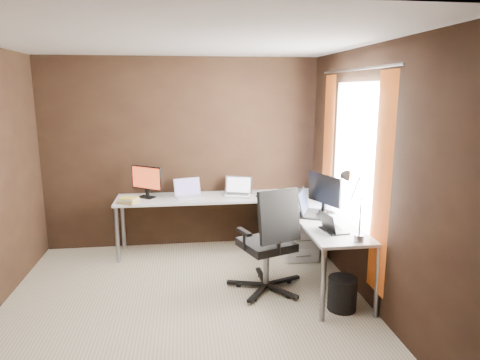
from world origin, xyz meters
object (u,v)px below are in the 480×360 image
Objects in this scene: laptop_black_big at (309,209)px; drawer_pedestal at (298,233)px; laptop_silver at (238,191)px; book_stack at (128,200)px; monitor_left at (147,180)px; desk_lamp at (351,197)px; laptop_black_small at (331,227)px; office_chair at (268,261)px; monitor_right at (325,191)px; wastebasket at (342,293)px; laptop_white at (189,193)px.

drawer_pedestal is at bearing 20.57° from laptop_black_big.
laptop_silver is 1.45× the size of book_stack.
desk_lamp reaches higher than monitor_left.
office_chair is at bearing 52.76° from laptop_black_small.
office_chair reaches higher than book_stack.
monitor_right reaches higher than laptop_silver.
wastebasket is at bearing 117.92° from desk_lamp.
laptop_silver is 1.36× the size of laptop_black_small.
desk_lamp is 1.17m from office_chair.
wastebasket is at bearing 153.55° from monitor_right.
laptop_black_small is (1.36, -1.56, -0.01)m from laptop_white.
laptop_white is 2.34m from wastebasket.
book_stack is 1.90m from office_chair.
wastebasket is (0.79, -1.75, -0.62)m from laptop_silver.
book_stack is at bearing 159.29° from desk_lamp.
laptop_black_small is (0.72, -1.57, -0.01)m from laptop_silver.
monitor_right is at bearing -29.53° from laptop_silver.
monitor_right reaches higher than office_chair.
laptop_black_big reaches higher than book_stack.
desk_lamp is 0.98m from wastebasket.
drawer_pedestal is 1.38m from wastebasket.
office_chair is at bearing -122.25° from drawer_pedestal.
laptop_black_small is at bearing -150.06° from laptop_black_big.
laptop_black_small is at bearing -48.28° from office_chair.
laptop_black_big reaches higher than drawer_pedestal.
monitor_left is at bearing 167.79° from drawer_pedestal.
drawer_pedestal reaches higher than wastebasket.
laptop_silver is at bearing 129.34° from desk_lamp.
monitor_left is 1.02× the size of laptop_white.
monitor_right is at bearing 102.02° from desk_lamp.
laptop_silver reaches higher than laptop_white.
monitor_right is 1.20× the size of laptop_silver.
laptop_white is 1.31× the size of laptop_black_small.
wastebasket is at bearing -35.23° from book_stack.
laptop_black_big is 0.78× the size of desk_lamp.
book_stack is at bearing 50.65° from monitor_right.
laptop_black_small reaches higher than wastebasket.
office_chair reaches higher than laptop_silver.
monitor_right reaches higher than laptop_black_big.
wastebasket is (1.95, -1.78, -0.80)m from monitor_left.
office_chair is at bearing 144.65° from laptop_black_big.
monitor_right is 0.77× the size of desk_lamp.
laptop_black_big is at bearing -94.72° from drawer_pedestal.
laptop_silver is 1.72m from laptop_black_small.
drawer_pedestal is 0.53× the size of office_chair.
desk_lamp is at bearing -170.16° from laptop_black_small.
monitor_right reaches higher than laptop_black_small.
laptop_white is 2.07m from laptop_black_small.
monitor_right reaches higher than book_stack.
monitor_left is 1.26× the size of wastebasket.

